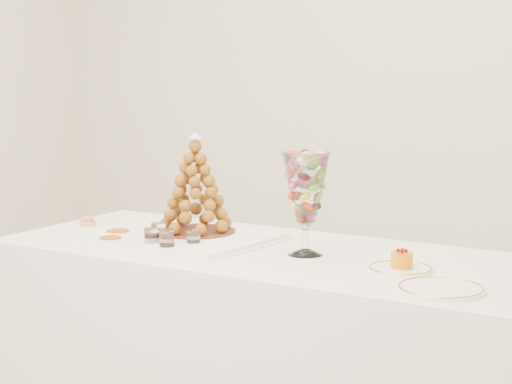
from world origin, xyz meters
The scene contains 15 objects.
buffet_table centered at (0.15, 0.27, 0.38)m, with size 2.01×0.84×0.76m.
lace_tray centered at (-0.23, 0.28, 0.77)m, with size 0.64×0.48×0.02m, color white.
macaron_vase centered at (0.29, 0.27, 0.99)m, with size 0.16×0.16×0.35m.
cake_plate centered at (0.65, 0.21, 0.76)m, with size 0.20×0.20×0.01m, color white.
spare_plate centered at (0.84, 0.03, 0.77)m, with size 0.25×0.25×0.01m, color white.
pink_tart centered at (-0.72, 0.31, 0.78)m, with size 0.07×0.07×0.04m.
verrine_a centered at (-0.27, 0.18, 0.80)m, with size 0.05×0.05×0.07m, color white.
verrine_b centered at (-0.19, 0.13, 0.79)m, with size 0.05×0.05×0.07m, color white.
verrine_c centered at (-0.10, 0.16, 0.79)m, with size 0.05×0.05×0.07m, color white.
verrine_d centered at (-0.23, 0.09, 0.80)m, with size 0.05×0.05×0.07m, color white.
verrine_e centered at (-0.15, 0.06, 0.80)m, with size 0.05×0.05×0.07m, color white.
ramekin_back centered at (-0.44, 0.16, 0.77)m, with size 0.10×0.10×0.03m, color white.
ramekin_front centered at (-0.39, 0.05, 0.77)m, with size 0.09×0.09×0.03m, color white.
croquembouche centered at (-0.21, 0.33, 0.96)m, with size 0.30×0.30×0.37m.
mousse_cake centered at (0.65, 0.21, 0.79)m, with size 0.07×0.07×0.06m.
Camera 1 is at (1.56, -2.30, 1.40)m, focal length 60.00 mm.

